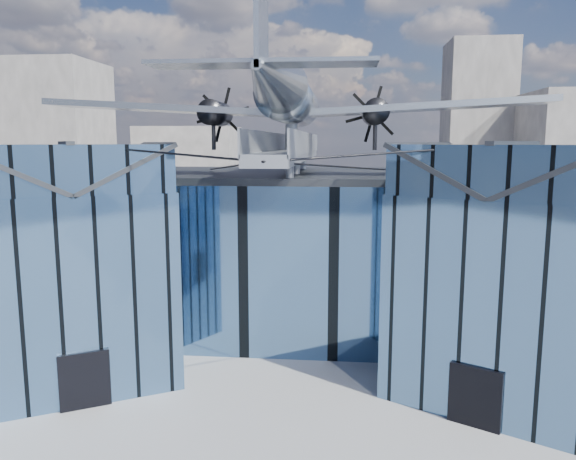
{
  "coord_description": "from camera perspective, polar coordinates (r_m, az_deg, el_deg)",
  "views": [
    {
      "loc": [
        2.89,
        -27.14,
        11.81
      ],
      "look_at": [
        0.0,
        2.0,
        7.2
      ],
      "focal_mm": 35.0,
      "sensor_mm": 36.0,
      "label": 1
    }
  ],
  "objects": [
    {
      "name": "ground_plane",
      "position": [
        29.74,
        -0.39,
        -14.45
      ],
      "size": [
        120.0,
        120.0,
        0.0
      ],
      "primitive_type": "plane",
      "color": "gray"
    },
    {
      "name": "museum",
      "position": [
        33.67,
        0.64,
        -1.79
      ],
      "size": [
        32.88,
        24.5,
        17.6
      ],
      "color": "#4D749E",
      "rests_on": "ground"
    },
    {
      "name": "bg_towers",
      "position": [
        77.67,
        4.64,
        7.58
      ],
      "size": [
        77.0,
        24.5,
        26.0
      ],
      "color": "gray",
      "rests_on": "ground"
    }
  ]
}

